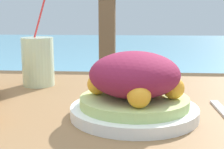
# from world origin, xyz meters

# --- Properties ---
(railing_fence) EXTENTS (2.80, 0.08, 1.07)m
(railing_fence) POSITION_xyz_m (0.00, 0.78, 0.80)
(railing_fence) COLOR brown
(railing_fence) RESTS_ON ground_plane
(sea_backdrop) EXTENTS (12.00, 4.00, 0.51)m
(sea_backdrop) POSITION_xyz_m (0.00, 3.28, 0.26)
(sea_backdrop) COLOR #568EA8
(sea_backdrop) RESTS_ON ground_plane
(salad_plate) EXTENTS (0.24, 0.24, 0.12)m
(salad_plate) POSITION_xyz_m (0.12, -0.04, 0.77)
(salad_plate) COLOR white
(salad_plate) RESTS_ON patio_table
(drink_glass) EXTENTS (0.08, 0.08, 0.24)m
(drink_glass) POSITION_xyz_m (-0.14, 0.20, 0.78)
(drink_glass) COLOR beige
(drink_glass) RESTS_ON patio_table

